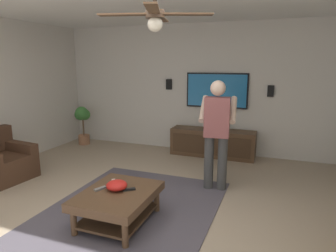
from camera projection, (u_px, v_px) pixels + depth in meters
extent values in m
plane|color=tan|center=(130.00, 230.00, 3.47)|extent=(8.16, 8.16, 0.00)
cube|color=silver|center=(205.00, 89.00, 6.35)|extent=(0.10, 6.62, 2.68)
cube|color=#514C56|center=(127.00, 214.00, 3.81)|extent=(2.89, 2.10, 0.01)
cube|color=#472D1E|center=(3.00, 168.00, 4.93)|extent=(0.88, 0.88, 0.40)
cube|color=#472D1E|center=(19.00, 158.00, 5.19)|extent=(0.24, 0.81, 0.56)
cube|color=#513823|center=(118.00, 195.00, 3.55)|extent=(1.00, 0.80, 0.10)
cylinder|color=#513823|center=(157.00, 201.00, 3.87)|extent=(0.07, 0.07, 0.30)
cylinder|color=#513823|center=(113.00, 193.00, 4.09)|extent=(0.07, 0.07, 0.30)
cylinder|color=#513823|center=(125.00, 235.00, 3.10)|extent=(0.07, 0.07, 0.30)
cylinder|color=#513823|center=(74.00, 223.00, 3.32)|extent=(0.07, 0.07, 0.30)
cube|color=#452F1E|center=(119.00, 215.00, 3.61)|extent=(0.88, 0.68, 0.03)
cube|color=#513823|center=(213.00, 143.00, 6.17)|extent=(0.44, 1.70, 0.55)
cube|color=#412C1C|center=(210.00, 146.00, 5.96)|extent=(0.01, 1.56, 0.39)
cube|color=black|center=(217.00, 90.00, 6.17)|extent=(0.05, 1.27, 0.71)
cube|color=#2371B1|center=(216.00, 90.00, 6.15)|extent=(0.01, 1.21, 0.65)
cylinder|color=#3F3F3F|center=(222.00, 164.00, 4.49)|extent=(0.14, 0.14, 0.82)
cylinder|color=#3F3F3F|center=(209.00, 163.00, 4.54)|extent=(0.14, 0.14, 0.82)
cube|color=#8C4C4C|center=(217.00, 117.00, 4.37)|extent=(0.26, 0.38, 0.58)
sphere|color=beige|center=(218.00, 88.00, 4.28)|extent=(0.22, 0.22, 0.22)
cylinder|color=beige|center=(233.00, 110.00, 4.47)|extent=(0.48, 0.14, 0.37)
cylinder|color=beige|center=(204.00, 109.00, 4.57)|extent=(0.48, 0.14, 0.37)
cube|color=white|center=(219.00, 114.00, 4.73)|extent=(0.05, 0.05, 0.16)
cylinder|color=#9E6B4C|center=(84.00, 139.00, 7.10)|extent=(0.26, 0.26, 0.22)
cylinder|color=brown|center=(83.00, 127.00, 7.04)|extent=(0.04, 0.04, 0.36)
sphere|color=#3D7F38|center=(80.00, 115.00, 6.95)|extent=(0.26, 0.26, 0.26)
sphere|color=#3D7F38|center=(85.00, 115.00, 6.96)|extent=(0.25, 0.25, 0.25)
sphere|color=#3D7F38|center=(82.00, 113.00, 6.92)|extent=(0.29, 0.29, 0.29)
ellipsoid|color=red|center=(117.00, 185.00, 3.58)|extent=(0.25, 0.25, 0.11)
cube|color=white|center=(114.00, 182.00, 3.80)|extent=(0.14, 0.13, 0.02)
cube|color=black|center=(129.00, 189.00, 3.58)|extent=(0.13, 0.14, 0.02)
cube|color=slate|center=(100.00, 189.00, 3.59)|extent=(0.15, 0.10, 0.02)
sphere|color=gold|center=(215.00, 124.00, 6.10)|extent=(0.22, 0.22, 0.22)
cube|color=black|center=(271.00, 91.00, 5.82)|extent=(0.06, 0.12, 0.22)
cube|color=black|center=(169.00, 84.00, 6.53)|extent=(0.06, 0.12, 0.22)
cylinder|color=#4C3828|center=(155.00, 0.00, 3.07)|extent=(0.04, 0.04, 0.28)
cylinder|color=#4C3828|center=(155.00, 14.00, 3.10)|extent=(0.20, 0.20, 0.08)
sphere|color=silver|center=(155.00, 24.00, 3.12)|extent=(0.16, 0.16, 0.16)
cube|color=brown|center=(160.00, 18.00, 3.41)|extent=(0.57, 0.24, 0.02)
cube|color=brown|center=(125.00, 15.00, 3.13)|extent=(0.25, 0.57, 0.02)
cube|color=brown|center=(153.00, 9.00, 2.79)|extent=(0.57, 0.30, 0.02)
cube|color=brown|center=(186.00, 14.00, 3.11)|extent=(0.32, 0.56, 0.02)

